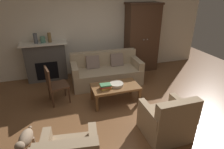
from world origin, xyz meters
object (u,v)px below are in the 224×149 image
Objects in this scene: armoire at (142,38)px; side_chair_wooden at (54,83)px; fruit_bowl at (116,84)px; dog at (25,140)px; fireplace at (46,61)px; book_stack at (105,86)px; armchair_near_right at (167,121)px; mantel_vase_bronze at (49,37)px; couch at (106,72)px; mantel_vase_jade at (43,40)px; coffee_table at (115,88)px; mantel_vase_slate at (35,38)px.

armoire is 2.34× the size of side_chair_wooden.
dog is at bearing -151.91° from fruit_bowl.
fireplace reaches higher than fruit_bowl.
book_stack is 1.52m from armchair_near_right.
armoire reaches higher than fruit_bowl.
mantel_vase_bronze reaches higher than dog.
fireplace reaches higher than dog.
couch is 7.36× the size of book_stack.
dog is at bearing -101.00° from mantel_vase_bronze.
book_stack is 2.32m from mantel_vase_jade.
fireplace is 1.77m from couch.
fruit_bowl is (-1.40, -1.67, -0.61)m from armoire.
armoire is at bearing 50.02° from fruit_bowl.
armoire is 1.92× the size of coffee_table.
dog is (-1.62, -0.95, -0.23)m from book_stack.
armoire is at bearing 73.25° from armchair_near_right.
armoire reaches higher than book_stack.
side_chair_wooden reaches higher than dog.
side_chair_wooden is (-0.02, -1.35, -0.74)m from mantel_vase_bronze.
mantel_vase_jade is at bearing 156.05° from couch.
coffee_table is (-0.07, -1.03, 0.05)m from couch.
fruit_bowl is at bearing -15.14° from side_chair_wooden.
book_stack is 1.19m from side_chair_wooden.
mantel_vase_bronze is 0.47× the size of dog.
couch is 7.22× the size of mantel_vase_slate.
mantel_vase_slate is at bearing 134.99° from fruit_bowl.
coffee_table is 1.42m from side_chair_wooden.
fireplace is 0.64m from mantel_vase_jade.
armchair_near_right reaches higher than coffee_table.
book_stack is 1.00× the size of mantel_vase_bronze.
fireplace is 3.73m from armchair_near_right.
fireplace is 7.25× the size of mantel_vase_jade.
mantel_vase_slate is (-1.45, 1.80, 0.78)m from book_stack.
armoire is 1.08× the size of couch.
armchair_near_right is at bearing -56.73° from mantel_vase_jade.
mantel_vase_jade is at bearing 82.65° from dog.
mantel_vase_jade is 0.19× the size of side_chair_wooden.
mantel_vase_jade is 0.31× the size of dog.
side_chair_wooden reaches higher than fruit_bowl.
mantel_vase_slate is at bearing 180.00° from mantel_vase_bronze.
side_chair_wooden is at bearing 136.99° from armchair_near_right.
mantel_vase_slate is 1.02× the size of mantel_vase_bronze.
fireplace is 3.93× the size of fruit_bowl.
mantel_vase_jade is at bearing 123.27° from armchair_near_right.
fireplace is 1.43× the size of armchair_near_right.
mantel_vase_bronze is 1.54m from side_chair_wooden.
mantel_vase_bronze is (-1.09, 1.80, 0.78)m from book_stack.
couch is at bearing -21.76° from mantel_vase_slate.
side_chair_wooden is (0.16, -1.35, -0.69)m from mantel_vase_jade.
side_chair_wooden is at bearing -75.81° from mantel_vase_slate.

